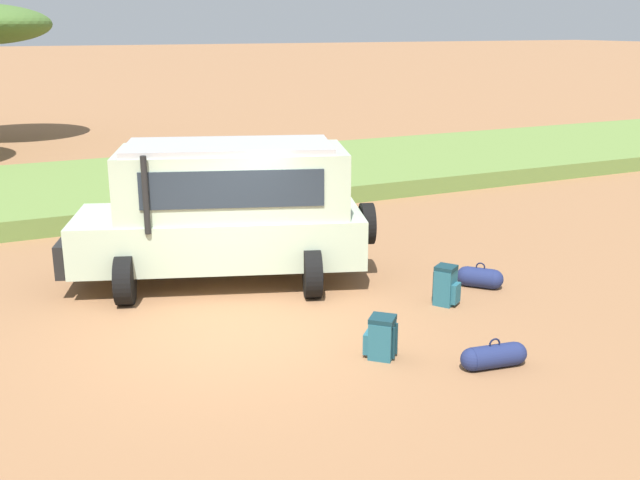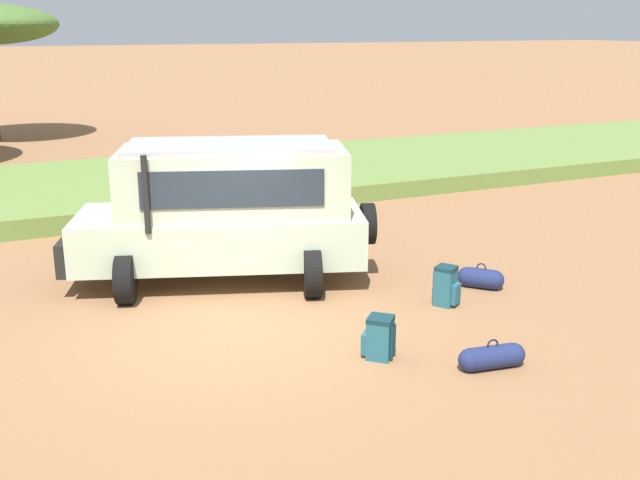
# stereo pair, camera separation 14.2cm
# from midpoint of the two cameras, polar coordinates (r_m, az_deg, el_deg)

# --- Properties ---
(ground_plane) EXTENTS (320.00, 320.00, 0.00)m
(ground_plane) POSITION_cam_midpoint_polar(r_m,az_deg,el_deg) (11.14, -6.47, -7.07)
(ground_plane) COLOR #936642
(grass_bank) EXTENTS (120.00, 7.00, 0.44)m
(grass_bank) POSITION_cam_midpoint_polar(r_m,az_deg,el_deg) (20.49, -15.89, 3.83)
(grass_bank) COLOR olive
(grass_bank) RESTS_ON ground_plane
(safari_vehicle) EXTENTS (5.44, 3.68, 2.44)m
(safari_vehicle) POSITION_cam_midpoint_polar(r_m,az_deg,el_deg) (13.01, -7.54, 2.32)
(safari_vehicle) COLOR #B2C6A8
(safari_vehicle) RESTS_ON ground_plane
(backpack_beside_front_wheel) EXTENTS (0.44, 0.46, 0.65)m
(backpack_beside_front_wheel) POSITION_cam_midpoint_polar(r_m,az_deg,el_deg) (12.22, 9.25, -3.46)
(backpack_beside_front_wheel) COLOR #235B6B
(backpack_beside_front_wheel) RESTS_ON ground_plane
(backpack_cluster_center) EXTENTS (0.49, 0.49, 0.59)m
(backpack_cluster_center) POSITION_cam_midpoint_polar(r_m,az_deg,el_deg) (10.24, 4.29, -7.41)
(backpack_cluster_center) COLOR #235B6B
(backpack_cluster_center) RESTS_ON ground_plane
(duffel_bag_low_black_case) EXTENTS (0.94, 0.40, 0.41)m
(duffel_bag_low_black_case) POSITION_cam_midpoint_polar(r_m,az_deg,el_deg) (10.22, 12.71, -8.63)
(duffel_bag_low_black_case) COLOR navy
(duffel_bag_low_black_case) RESTS_ON ground_plane
(duffel_bag_soft_canvas) EXTENTS (0.65, 0.68, 0.45)m
(duffel_bag_soft_canvas) POSITION_cam_midpoint_polar(r_m,az_deg,el_deg) (13.16, 11.78, -2.82)
(duffel_bag_soft_canvas) COLOR navy
(duffel_bag_soft_canvas) RESTS_ON ground_plane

